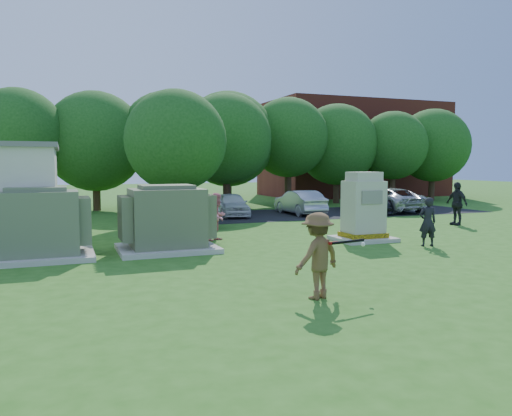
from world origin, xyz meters
name	(u,v)px	position (x,y,z in m)	size (l,w,h in m)	color
ground	(313,273)	(0.00, 0.00, 0.00)	(120.00, 120.00, 0.00)	#2D6619
brick_building	(353,150)	(18.00, 27.00, 4.00)	(15.00, 8.00, 8.00)	maroon
parking_strip	(312,213)	(7.00, 13.50, 0.01)	(20.00, 6.00, 0.01)	#232326
transformer_left	(38,225)	(-6.50, 4.50, 0.97)	(3.00, 2.40, 2.07)	beige
transformer_right	(167,220)	(-2.80, 4.50, 0.97)	(3.00, 2.40, 2.07)	beige
generator_cabinet	(363,211)	(4.10, 4.06, 1.07)	(2.00, 1.64, 2.44)	beige
picnic_table	(194,218)	(-0.75, 9.23, 0.50)	(1.86, 1.39, 0.79)	black
batter	(317,256)	(-1.06, -2.17, 0.87)	(1.13, 0.65, 1.75)	brown
person_by_generator	(428,222)	(5.40, 2.24, 0.81)	(0.59, 0.39, 1.62)	black
person_at_picnic	(217,217)	(-0.72, 5.94, 0.85)	(0.83, 0.64, 1.70)	#D8727E
person_walking_right	(457,204)	(10.56, 6.49, 0.96)	(1.13, 0.47, 1.93)	black
car_white	(232,204)	(2.37, 13.67, 0.62)	(1.47, 3.65, 1.24)	white
car_silver_a	(300,202)	(6.15, 13.33, 0.65)	(1.39, 3.98, 1.31)	#B7B7BC
car_dark	(365,200)	(10.07, 12.97, 0.69)	(1.92, 4.73, 1.37)	black
car_silver_b	(388,200)	(11.57, 12.97, 0.68)	(2.26, 4.89, 1.36)	#AFAEB3
batting_equipment	(348,242)	(-0.43, -2.28, 1.12)	(1.04, 0.40, 0.20)	black
tree_row	(196,140)	(1.75, 18.50, 4.15)	(41.30, 13.30, 7.30)	#47301E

